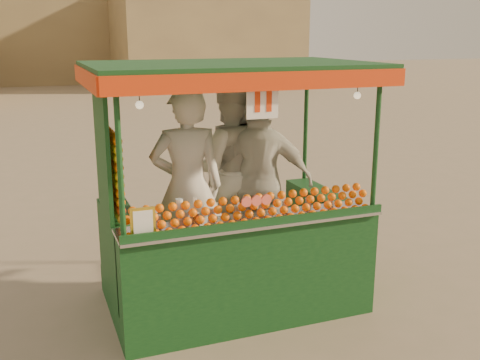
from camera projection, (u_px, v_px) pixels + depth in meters
name	position (u px, v px, depth m)	size (l,w,h in m)	color
ground	(256.00, 307.00, 5.61)	(90.00, 90.00, 0.00)	#766A54
building_right	(205.00, 36.00, 29.10)	(9.00, 6.00, 5.00)	#957F54
building_center	(17.00, 18.00, 31.18)	(14.00, 7.00, 7.00)	#957F54
juice_cart	(229.00, 233.00, 5.43)	(2.62, 1.70, 2.38)	#0E3416
vendor_left	(187.00, 187.00, 5.33)	(0.75, 0.55, 1.90)	beige
vendor_middle	(229.00, 170.00, 5.90)	(1.07, 0.90, 1.96)	silver
vendor_right	(260.00, 182.00, 5.71)	(1.15, 0.82, 1.81)	beige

